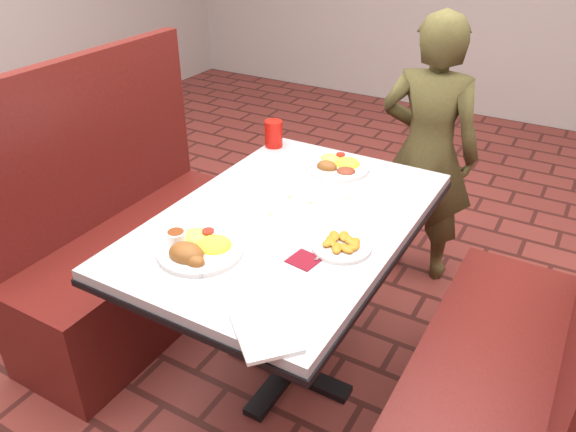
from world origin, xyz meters
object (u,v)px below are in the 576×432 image
(dining_table, at_px, (288,239))
(booth_bench_left, at_px, (133,252))
(plantain_plate, at_px, (341,245))
(red_tumbler, at_px, (274,134))
(near_dinner_plate, at_px, (198,245))
(booth_bench_right, at_px, (501,390))
(far_dinner_plate, at_px, (339,163))
(diner_person, at_px, (427,152))

(dining_table, xyz_separation_m, booth_bench_left, (-0.80, 0.00, -0.32))
(plantain_plate, bearing_deg, red_tumbler, 135.82)
(near_dinner_plate, bearing_deg, dining_table, 69.01)
(booth_bench_left, distance_m, plantain_plate, 1.13)
(plantain_plate, bearing_deg, dining_table, 159.96)
(booth_bench_right, bearing_deg, booth_bench_left, 180.00)
(booth_bench_left, distance_m, booth_bench_right, 1.60)
(near_dinner_plate, bearing_deg, red_tumbler, 105.45)
(near_dinner_plate, distance_m, red_tumbler, 0.87)
(dining_table, xyz_separation_m, booth_bench_right, (0.80, 0.00, -0.32))
(near_dinner_plate, bearing_deg, booth_bench_left, 153.31)
(dining_table, distance_m, booth_bench_left, 0.86)
(far_dinner_plate, relative_size, red_tumbler, 2.19)
(booth_bench_left, height_order, near_dinner_plate, booth_bench_left)
(plantain_plate, bearing_deg, booth_bench_left, 175.09)
(dining_table, bearing_deg, red_tumbler, 125.81)
(dining_table, height_order, booth_bench_left, booth_bench_left)
(booth_bench_left, distance_m, red_tumbler, 0.82)
(booth_bench_left, height_order, red_tumbler, booth_bench_left)
(booth_bench_left, height_order, plantain_plate, booth_bench_left)
(near_dinner_plate, bearing_deg, plantain_plate, 33.37)
(dining_table, distance_m, red_tumbler, 0.63)
(far_dinner_plate, xyz_separation_m, red_tumbler, (-0.35, 0.06, 0.03))
(far_dinner_plate, bearing_deg, dining_table, -88.05)
(booth_bench_right, height_order, red_tumbler, booth_bench_right)
(dining_table, height_order, near_dinner_plate, near_dinner_plate)
(dining_table, relative_size, far_dinner_plate, 4.77)
(far_dinner_plate, bearing_deg, plantain_plate, -63.61)
(far_dinner_plate, bearing_deg, red_tumbler, 169.54)
(diner_person, xyz_separation_m, red_tumbler, (-0.55, -0.49, 0.15))
(red_tumbler, bearing_deg, plantain_plate, -44.18)
(dining_table, relative_size, booth_bench_left, 1.01)
(booth_bench_right, xyz_separation_m, diner_person, (-0.61, 0.99, 0.32))
(dining_table, relative_size, booth_bench_right, 1.01)
(near_dinner_plate, distance_m, far_dinner_plate, 0.78)
(booth_bench_right, relative_size, diner_person, 0.92)
(dining_table, bearing_deg, plantain_plate, -20.04)
(booth_bench_right, distance_m, far_dinner_plate, 1.02)
(diner_person, relative_size, far_dinner_plate, 5.15)
(booth_bench_left, xyz_separation_m, booth_bench_right, (1.60, 0.00, 0.00))
(booth_bench_left, relative_size, booth_bench_right, 1.00)
(near_dinner_plate, relative_size, far_dinner_plate, 1.06)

